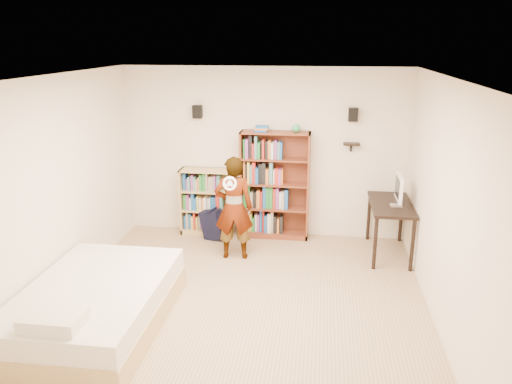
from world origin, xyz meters
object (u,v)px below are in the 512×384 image
Objects in this scene: tall_bookshelf at (275,186)px; low_bookshelf at (207,202)px; daybed at (95,300)px; computer_desk at (389,229)px; person at (234,208)px.

tall_bookshelf reaches higher than low_bookshelf.
tall_bookshelf reaches higher than daybed.
tall_bookshelf is at bearing 164.73° from computer_desk.
daybed is at bearing 53.66° from person.
daybed is (-1.70, -2.94, -0.54)m from tall_bookshelf.
tall_bookshelf is 1.87m from computer_desk.
low_bookshelf is 0.92× the size of computer_desk.
computer_desk is 0.53× the size of daybed.
daybed is (-0.60, -2.93, -0.22)m from low_bookshelf.
person is at bearing -169.78° from computer_desk.
low_bookshelf is at bearing -62.04° from person.
tall_bookshelf is 1.59× the size of low_bookshelf.
computer_desk is at bearing -9.44° from low_bookshelf.
computer_desk is at bearing 35.49° from daybed.
computer_desk is (1.75, -0.48, -0.46)m from tall_bookshelf.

